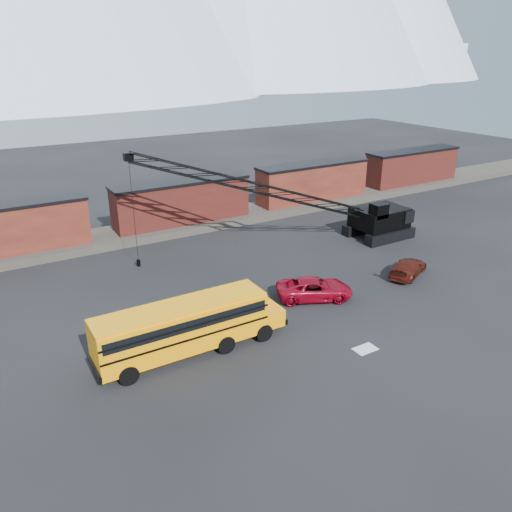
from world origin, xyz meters
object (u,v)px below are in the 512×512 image
at_px(red_pickup, 314,289).
at_px(maroon_suv, 408,267).
at_px(crawler_crane, 264,190).
at_px(school_bus, 187,326).

distance_m(red_pickup, maroon_suv, 8.76).
xyz_separation_m(red_pickup, crawler_crane, (1.70, 9.63, 4.84)).
distance_m(red_pickup, crawler_crane, 10.91).
bearing_deg(red_pickup, maroon_suv, -68.94).
bearing_deg(crawler_crane, school_bus, -136.90).
distance_m(school_bus, maroon_suv, 19.35).
bearing_deg(red_pickup, crawler_crane, 14.99).
relative_size(school_bus, crawler_crane, 0.46).
height_order(school_bus, maroon_suv, school_bus).
relative_size(school_bus, red_pickup, 2.16).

